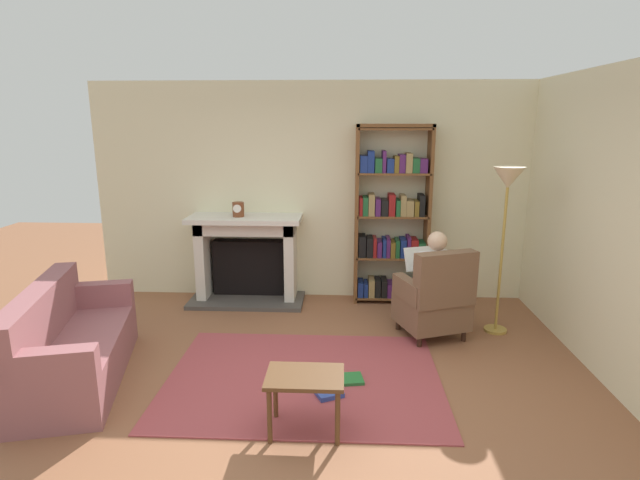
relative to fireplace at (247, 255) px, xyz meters
The scene contains 13 objects.
ground 2.52m from the fireplace, 69.30° to the right, with size 14.00×14.00×0.00m, color #8E593B.
back_wall 1.19m from the fireplace, 16.13° to the left, with size 5.60×0.10×2.70m, color beige.
side_wall_right 3.75m from the fireplace, 16.60° to the right, with size 0.10×5.20×2.70m, color beige.
area_rug 2.25m from the fireplace, 66.51° to the right, with size 2.40×1.80×0.01m, color #A34346.
fireplace is the anchor object (origin of this frame).
mantel_clock 0.62m from the fireplace, 125.31° to the right, with size 0.14×0.14×0.18m.
bookshelf 1.85m from the fireplace, ahead, with size 0.91×0.32×2.19m.
armchair_reading 2.41m from the fireplace, 26.28° to the right, with size 0.82×0.80×0.97m.
seated_reader 2.33m from the fireplace, 24.29° to the right, with size 0.49×0.59×1.14m.
sofa_floral 2.43m from the fireplace, 118.48° to the right, with size 1.11×1.82×0.85m.
side_table 2.92m from the fireplace, 71.17° to the right, with size 0.56×0.39×0.45m.
scattered_books 2.48m from the fireplace, 62.17° to the right, with size 0.48×0.49×0.04m.
floor_lamp 3.13m from the fireplace, 16.84° to the right, with size 0.32×0.32×1.78m.
Camera 1 is at (0.34, -3.70, 2.22)m, focal length 28.04 mm.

